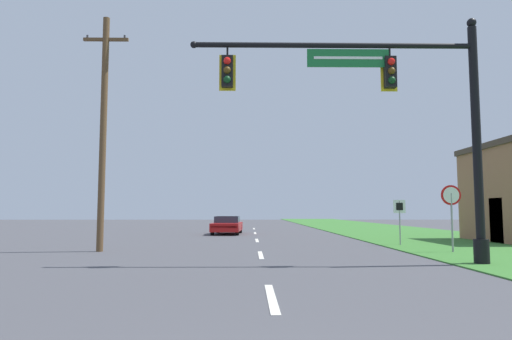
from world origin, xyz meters
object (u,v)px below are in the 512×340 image
(stop_sign, at_px, (451,203))
(car_ahead, at_px, (227,225))
(utility_pole_near, at_px, (103,128))
(route_sign_post, at_px, (400,212))
(signal_mast, at_px, (404,113))

(stop_sign, bearing_deg, car_ahead, 123.03)
(stop_sign, relative_size, utility_pole_near, 0.27)
(route_sign_post, bearing_deg, car_ahead, 128.65)
(route_sign_post, xyz_separation_m, utility_pole_near, (-12.65, -2.81, 3.31))
(car_ahead, bearing_deg, route_sign_post, -51.35)
(stop_sign, height_order, route_sign_post, stop_sign)
(signal_mast, xyz_separation_m, route_sign_post, (2.20, 7.35, -2.98))
(signal_mast, height_order, utility_pole_near, utility_pole_near)
(signal_mast, distance_m, stop_sign, 5.47)
(car_ahead, distance_m, utility_pole_near, 14.57)
(route_sign_post, bearing_deg, stop_sign, -77.77)
(signal_mast, bearing_deg, stop_sign, 51.46)
(signal_mast, relative_size, route_sign_post, 4.34)
(stop_sign, distance_m, utility_pole_near, 13.79)
(stop_sign, bearing_deg, utility_pole_near, 176.59)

